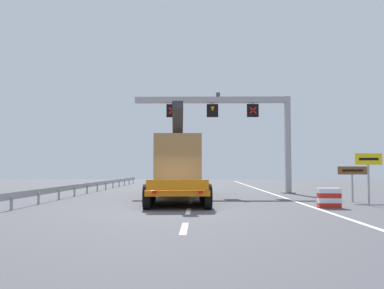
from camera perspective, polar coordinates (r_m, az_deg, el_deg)
ground at (r=18.79m, az=-1.89°, el=-8.73°), size 112.00×112.00×0.00m
lane_markings at (r=35.91m, az=0.18°, el=-6.15°), size 0.20×48.95×0.01m
edge_line_right at (r=31.19m, az=10.72°, el=-6.52°), size 0.20×63.00×0.01m
overhead_lane_gantry at (r=31.74m, az=5.75°, el=3.92°), size 11.80×0.90×7.47m
heavy_haul_truck_orange at (r=26.15m, az=-1.94°, el=-2.85°), size 3.62×14.16×5.30m
exit_sign_yellow at (r=22.27m, az=22.67°, el=-2.75°), size 1.30×0.15×2.53m
tourist_info_sign_brown at (r=24.58m, az=20.78°, el=-3.81°), size 1.59×0.15×1.92m
crash_barrier_striped at (r=20.54m, az=17.95°, el=-6.85°), size 1.02×0.54×0.90m
guardrail_left at (r=36.27m, az=-12.13°, el=-5.17°), size 0.13×37.29×0.76m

